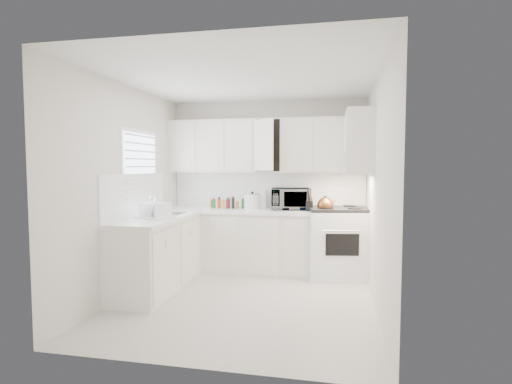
% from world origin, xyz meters
% --- Properties ---
extents(floor, '(3.20, 3.20, 0.00)m').
position_xyz_m(floor, '(0.00, 0.00, 0.00)').
color(floor, beige).
rests_on(floor, ground).
extents(ceiling, '(3.20, 3.20, 0.00)m').
position_xyz_m(ceiling, '(0.00, 0.00, 2.60)').
color(ceiling, white).
rests_on(ceiling, ground).
extents(wall_back, '(3.00, 0.00, 3.00)m').
position_xyz_m(wall_back, '(0.00, 1.60, 1.30)').
color(wall_back, silver).
rests_on(wall_back, ground).
extents(wall_front, '(3.00, 0.00, 3.00)m').
position_xyz_m(wall_front, '(0.00, -1.60, 1.30)').
color(wall_front, silver).
rests_on(wall_front, ground).
extents(wall_left, '(0.00, 3.20, 3.20)m').
position_xyz_m(wall_left, '(-1.50, 0.00, 1.30)').
color(wall_left, silver).
rests_on(wall_left, ground).
extents(wall_right, '(0.00, 3.20, 3.20)m').
position_xyz_m(wall_right, '(1.50, 0.00, 1.30)').
color(wall_right, silver).
rests_on(wall_right, ground).
extents(window_blinds, '(0.06, 0.96, 1.06)m').
position_xyz_m(window_blinds, '(-1.48, 0.35, 1.55)').
color(window_blinds, white).
rests_on(window_blinds, wall_left).
extents(lower_cabinets_back, '(2.22, 0.60, 0.90)m').
position_xyz_m(lower_cabinets_back, '(-0.39, 1.30, 0.45)').
color(lower_cabinets_back, silver).
rests_on(lower_cabinets_back, floor).
extents(lower_cabinets_left, '(0.60, 1.60, 0.90)m').
position_xyz_m(lower_cabinets_left, '(-1.20, 0.20, 0.45)').
color(lower_cabinets_left, silver).
rests_on(lower_cabinets_left, floor).
extents(countertop_back, '(2.24, 0.64, 0.05)m').
position_xyz_m(countertop_back, '(-0.39, 1.29, 0.93)').
color(countertop_back, white).
rests_on(countertop_back, lower_cabinets_back).
extents(countertop_left, '(0.64, 1.62, 0.05)m').
position_xyz_m(countertop_left, '(-1.19, 0.20, 0.93)').
color(countertop_left, white).
rests_on(countertop_left, lower_cabinets_left).
extents(backsplash_back, '(2.98, 0.02, 0.55)m').
position_xyz_m(backsplash_back, '(0.00, 1.59, 1.23)').
color(backsplash_back, white).
rests_on(backsplash_back, wall_back).
extents(backsplash_left, '(0.02, 1.60, 0.55)m').
position_xyz_m(backsplash_left, '(-1.49, 0.20, 1.23)').
color(backsplash_left, white).
rests_on(backsplash_left, wall_left).
extents(upper_cabinets_back, '(3.00, 0.33, 0.80)m').
position_xyz_m(upper_cabinets_back, '(0.00, 1.44, 1.50)').
color(upper_cabinets_back, silver).
rests_on(upper_cabinets_back, wall_back).
extents(upper_cabinets_right, '(0.33, 0.90, 0.80)m').
position_xyz_m(upper_cabinets_right, '(1.33, 0.82, 1.50)').
color(upper_cabinets_right, silver).
rests_on(upper_cabinets_right, wall_right).
extents(sink, '(0.42, 0.38, 0.30)m').
position_xyz_m(sink, '(-1.19, 0.55, 1.07)').
color(sink, gray).
rests_on(sink, countertop_left).
extents(stove, '(0.93, 0.81, 1.29)m').
position_xyz_m(stove, '(1.09, 1.27, 0.64)').
color(stove, white).
rests_on(stove, floor).
extents(tea_kettle, '(0.34, 0.32, 0.26)m').
position_xyz_m(tea_kettle, '(0.91, 1.11, 1.07)').
color(tea_kettle, brown).
rests_on(tea_kettle, stove).
extents(frying_pan, '(0.37, 0.49, 0.04)m').
position_xyz_m(frying_pan, '(1.27, 1.43, 0.96)').
color(frying_pan, black).
rests_on(frying_pan, stove).
extents(microwave, '(0.62, 0.41, 0.39)m').
position_xyz_m(microwave, '(0.39, 1.38, 1.14)').
color(microwave, gray).
rests_on(microwave, countertop_back).
extents(rice_cooker, '(0.31, 0.31, 0.26)m').
position_xyz_m(rice_cooker, '(-0.20, 1.39, 1.08)').
color(rice_cooker, white).
rests_on(rice_cooker, countertop_back).
extents(paper_towel, '(0.12, 0.12, 0.27)m').
position_xyz_m(paper_towel, '(-0.03, 1.44, 1.08)').
color(paper_towel, white).
rests_on(paper_towel, countertop_back).
extents(utensil_crock, '(0.15, 0.15, 0.35)m').
position_xyz_m(utensil_crock, '(0.68, 1.20, 1.13)').
color(utensil_crock, black).
rests_on(utensil_crock, countertop_back).
extents(dish_rack, '(0.49, 0.42, 0.23)m').
position_xyz_m(dish_rack, '(-1.14, 0.04, 1.06)').
color(dish_rack, white).
rests_on(dish_rack, countertop_left).
extents(spice_left_0, '(0.06, 0.06, 0.13)m').
position_xyz_m(spice_left_0, '(-0.85, 1.42, 1.02)').
color(spice_left_0, brown).
rests_on(spice_left_0, countertop_back).
extents(spice_left_1, '(0.06, 0.06, 0.13)m').
position_xyz_m(spice_left_1, '(-0.78, 1.33, 1.02)').
color(spice_left_1, '#22672E').
rests_on(spice_left_1, countertop_back).
extents(spice_left_2, '(0.06, 0.06, 0.13)m').
position_xyz_m(spice_left_2, '(-0.70, 1.42, 1.02)').
color(spice_left_2, '#C6411A').
rests_on(spice_left_2, countertop_back).
extents(spice_left_3, '(0.06, 0.06, 0.13)m').
position_xyz_m(spice_left_3, '(-0.62, 1.33, 1.02)').
color(spice_left_3, '#C67C2E').
rests_on(spice_left_3, countertop_back).
extents(spice_left_4, '(0.06, 0.06, 0.13)m').
position_xyz_m(spice_left_4, '(-0.55, 1.42, 1.02)').
color(spice_left_4, '#531B17').
rests_on(spice_left_4, countertop_back).
extents(spice_left_5, '(0.06, 0.06, 0.13)m').
position_xyz_m(spice_left_5, '(-0.47, 1.33, 1.02)').
color(spice_left_5, black).
rests_on(spice_left_5, countertop_back).
extents(spice_left_6, '(0.06, 0.06, 0.13)m').
position_xyz_m(spice_left_6, '(-0.40, 1.42, 1.02)').
color(spice_left_6, brown).
rests_on(spice_left_6, countertop_back).
extents(spice_left_7, '(0.06, 0.06, 0.13)m').
position_xyz_m(spice_left_7, '(-0.32, 1.33, 1.02)').
color(spice_left_7, '#22672E').
rests_on(spice_left_7, countertop_back).
extents(sauce_right_0, '(0.06, 0.06, 0.19)m').
position_xyz_m(sauce_right_0, '(0.58, 1.46, 1.05)').
color(sauce_right_0, '#C6411A').
rests_on(sauce_right_0, countertop_back).
extents(sauce_right_1, '(0.06, 0.06, 0.19)m').
position_xyz_m(sauce_right_1, '(0.64, 1.40, 1.05)').
color(sauce_right_1, '#C67C2E').
rests_on(sauce_right_1, countertop_back).
extents(sauce_right_2, '(0.06, 0.06, 0.19)m').
position_xyz_m(sauce_right_2, '(0.69, 1.46, 1.05)').
color(sauce_right_2, '#531B17').
rests_on(sauce_right_2, countertop_back).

